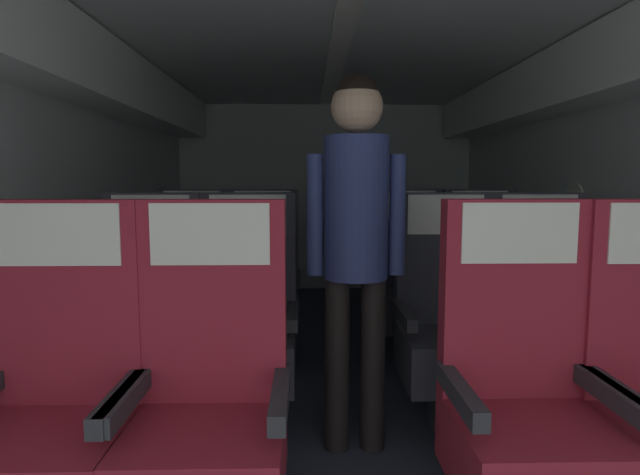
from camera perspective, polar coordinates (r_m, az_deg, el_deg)
The scene contains 14 objects.
ground at distance 3.14m, azimuth 2.44°, elevation -16.72°, with size 3.47×6.27×0.02m, color #2D3342.
fuselage_shell at distance 3.16m, azimuth 2.27°, elevation 11.49°, with size 3.35×5.92×2.10m.
seat_a_left_window at distance 1.91m, azimuth -26.92°, elevation -16.89°, with size 0.51×0.49×1.15m.
seat_a_left_aisle at distance 1.77m, azimuth -12.05°, elevation -18.19°, with size 0.51×0.49×1.15m.
seat_a_right_window at distance 1.89m, azimuth 21.38°, elevation -16.93°, with size 0.51×0.49×1.15m.
seat_b_left_window at distance 2.74m, azimuth -18.11°, elevation -9.49°, with size 0.51×0.49×1.15m.
seat_b_left_aisle at distance 2.66m, azimuth -7.92°, elevation -9.72°, with size 0.51×0.49×1.15m.
seat_b_right_aisle at distance 2.88m, azimuth 23.10°, elevation -8.91°, with size 0.51×0.49×1.15m.
seat_b_right_window at distance 2.72m, azimuth 13.74°, elevation -9.48°, with size 0.51×0.49×1.15m.
seat_c_left_window at distance 3.65m, azimuth -13.84°, elevation -5.43°, with size 0.51×0.49×1.15m.
seat_c_left_aisle at distance 3.57m, azimuth -6.28°, elevation -5.56°, with size 0.51×0.49×1.15m.
seat_c_right_aisle at distance 3.73m, azimuth 17.20°, elevation -5.27°, with size 0.51×0.49×1.15m.
seat_c_right_window at distance 3.63m, azimuth 9.64°, elevation -5.40°, with size 0.51×0.49×1.15m.
flight_attendant at distance 2.28m, azimuth 3.96°, elevation 1.69°, with size 0.43×0.28×1.67m.
Camera 1 is at (-0.20, 0.05, 1.22)m, focal length 29.34 mm.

